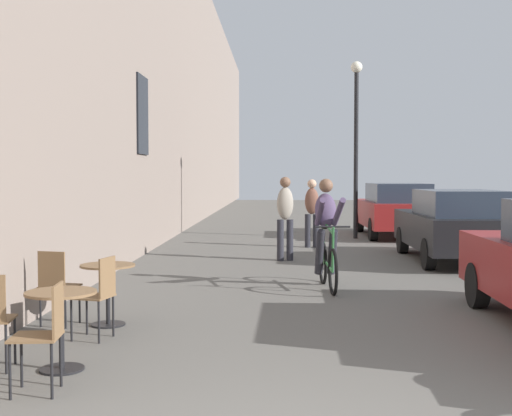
% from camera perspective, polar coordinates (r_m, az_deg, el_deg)
% --- Properties ---
extents(building_facade_left, '(0.54, 68.00, 9.61)m').
position_cam_1_polar(building_facade_left, '(18.26, -8.50, 12.34)').
color(building_facade_left, gray).
rests_on(building_facade_left, ground_plane).
extents(cafe_table_near, '(0.64, 0.64, 0.72)m').
position_cam_1_polar(cafe_table_near, '(6.42, -16.10, -8.51)').
color(cafe_table_near, black).
rests_on(cafe_table_near, ground_plane).
extents(cafe_chair_near_toward_street, '(0.41, 0.41, 0.89)m').
position_cam_1_polar(cafe_chair_near_toward_street, '(5.81, -17.34, -9.77)').
color(cafe_chair_near_toward_street, black).
rests_on(cafe_chair_near_toward_street, ground_plane).
extents(cafe_table_mid, '(0.64, 0.64, 0.72)m').
position_cam_1_polar(cafe_table_mid, '(8.16, -12.38, -6.05)').
color(cafe_table_mid, black).
rests_on(cafe_table_mid, ground_plane).
extents(cafe_chair_mid_toward_street, '(0.45, 0.45, 0.89)m').
position_cam_1_polar(cafe_chair_mid_toward_street, '(8.26, -16.47, -6.03)').
color(cafe_chair_mid_toward_street, black).
rests_on(cafe_chair_mid_toward_street, ground_plane).
extents(cafe_chair_mid_toward_wall, '(0.46, 0.46, 0.89)m').
position_cam_1_polar(cafe_chair_mid_toward_wall, '(7.50, -13.12, -6.88)').
color(cafe_chair_mid_toward_wall, black).
rests_on(cafe_chair_mid_toward_wall, ground_plane).
extents(cyclist_on_bicycle, '(0.52, 1.76, 1.74)m').
position_cam_1_polar(cyclist_on_bicycle, '(10.67, 5.98, -2.36)').
color(cyclist_on_bicycle, black).
rests_on(cyclist_on_bicycle, ground_plane).
extents(pedestrian_near, '(0.38, 0.30, 1.73)m').
position_cam_1_polar(pedestrian_near, '(13.93, 2.47, -0.46)').
color(pedestrian_near, '#26262D').
rests_on(pedestrian_near, ground_plane).
extents(pedestrian_mid, '(0.35, 0.25, 1.66)m').
position_cam_1_polar(pedestrian_mid, '(16.52, 4.73, -0.09)').
color(pedestrian_mid, '#26262D').
rests_on(pedestrian_mid, ground_plane).
extents(street_lamp, '(0.32, 0.32, 4.90)m').
position_cam_1_polar(street_lamp, '(19.05, 8.44, 6.81)').
color(street_lamp, black).
rests_on(street_lamp, ground_plane).
extents(parked_car_second, '(1.77, 4.14, 1.47)m').
position_cam_1_polar(parked_car_second, '(14.33, 16.37, -1.34)').
color(parked_car_second, black).
rests_on(parked_car_second, ground_plane).
extents(parked_car_third, '(1.85, 4.32, 1.53)m').
position_cam_1_polar(parked_car_third, '(19.76, 11.63, -0.08)').
color(parked_car_third, maroon).
rests_on(parked_car_third, ground_plane).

